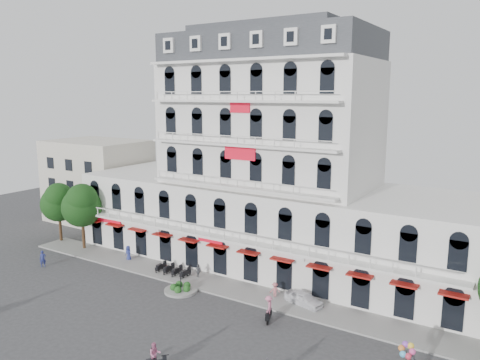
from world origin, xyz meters
name	(u,v)px	position (x,y,z in m)	size (l,w,h in m)	color
ground	(163,325)	(0.00, 0.00, 0.00)	(120.00, 120.00, 0.00)	#38383A
sidewalk	(224,287)	(0.00, 9.00, 0.08)	(53.00, 4.00, 0.16)	gray
main_building	(269,174)	(0.00, 18.00, 9.96)	(45.00, 15.00, 25.80)	silver
flank_building_west	(98,181)	(-30.00, 20.00, 6.00)	(14.00, 10.00, 12.00)	beige
traffic_island	(181,289)	(-3.00, 6.00, 0.26)	(3.20, 3.20, 1.60)	gray
parked_scooter_row	(173,275)	(-6.35, 8.80, 0.00)	(4.40, 1.80, 1.10)	black
tree_west_outer	(59,201)	(-25.95, 9.98, 5.35)	(4.50, 4.48, 7.76)	#382314
tree_west_inner	(82,204)	(-20.95, 9.48, 5.68)	(4.76, 4.76, 8.25)	#382314
parked_car	(304,299)	(8.26, 9.50, 0.64)	(1.51, 3.74, 1.27)	white
rider_southwest	(155,357)	(3.87, -5.19, 1.07)	(1.23, 1.39, 2.12)	black
rider_center	(269,308)	(7.03, 5.17, 1.21)	(1.01, 1.65, 2.28)	black
pedestrian_left	(128,253)	(-13.48, 9.50, 0.88)	(0.86, 0.56, 1.75)	navy
pedestrian_mid	(198,271)	(-3.55, 9.50, 0.77)	(0.90, 0.38, 1.54)	#53555B
pedestrian_right	(275,290)	(5.32, 9.50, 0.76)	(0.98, 0.56, 1.51)	#C66971
pedestrian_far	(43,259)	(-20.00, 3.10, 0.92)	(0.67, 0.44, 1.83)	navy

